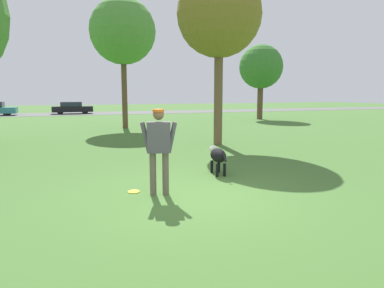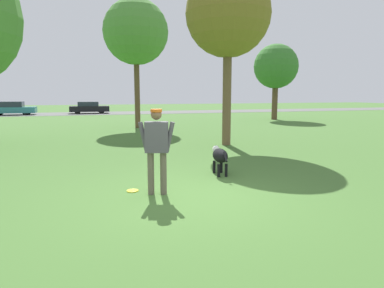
% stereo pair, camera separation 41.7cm
% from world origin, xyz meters
% --- Properties ---
extents(ground_plane, '(120.00, 120.00, 0.00)m').
position_xyz_m(ground_plane, '(0.00, 0.00, 0.00)').
color(ground_plane, '#426B2D').
extents(far_road_strip, '(120.00, 6.00, 0.01)m').
position_xyz_m(far_road_strip, '(0.00, 30.46, 0.01)').
color(far_road_strip, '#5B5B59').
rests_on(far_road_strip, ground_plane).
extents(person, '(0.72, 0.34, 1.71)m').
position_xyz_m(person, '(-0.53, 0.34, 1.02)').
color(person, '#665B4C').
rests_on(person, ground_plane).
extents(dog, '(0.42, 1.10, 0.68)m').
position_xyz_m(dog, '(1.30, 1.53, 0.47)').
color(dog, black).
rests_on(dog, ground_plane).
extents(frisbee, '(0.25, 0.25, 0.02)m').
position_xyz_m(frisbee, '(-0.98, 0.70, 0.01)').
color(frisbee, yellow).
rests_on(frisbee, ground_plane).
extents(tree_mid_center, '(3.73, 3.73, 7.39)m').
position_xyz_m(tree_mid_center, '(1.18, 14.09, 5.49)').
color(tree_mid_center, brown).
rests_on(tree_mid_center, ground_plane).
extents(tree_near_right, '(3.22, 3.22, 6.58)m').
position_xyz_m(tree_near_right, '(3.47, 6.14, 4.94)').
color(tree_near_right, brown).
rests_on(tree_near_right, ground_plane).
extents(tree_far_right, '(3.40, 3.40, 5.80)m').
position_xyz_m(tree_far_right, '(12.45, 17.48, 4.07)').
color(tree_far_right, brown).
rests_on(tree_far_right, ground_plane).
extents(parked_car_teal, '(4.11, 1.80, 1.27)m').
position_xyz_m(parked_car_teal, '(-8.31, 30.08, 0.62)').
color(parked_car_teal, teal).
rests_on(parked_car_teal, ground_plane).
extents(parked_car_black, '(3.90, 1.76, 1.20)m').
position_xyz_m(parked_car_black, '(-1.31, 30.52, 0.60)').
color(parked_car_black, black).
rests_on(parked_car_black, ground_plane).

